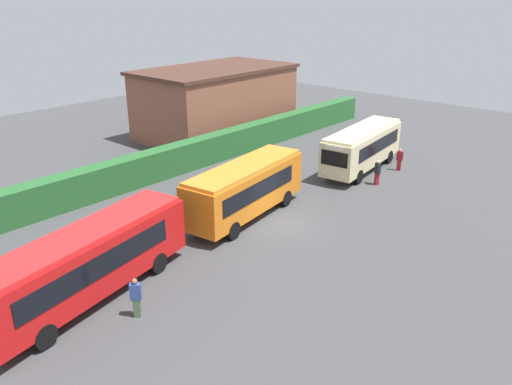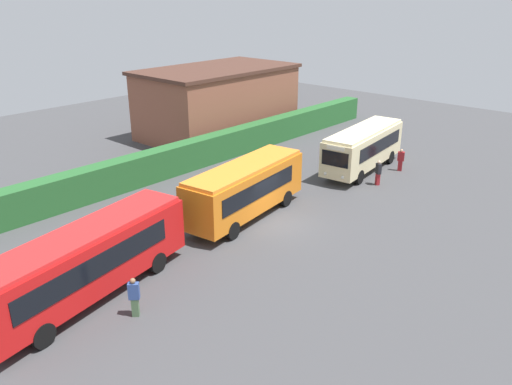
{
  "view_description": "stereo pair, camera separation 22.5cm",
  "coord_description": "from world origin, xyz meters",
  "px_view_note": "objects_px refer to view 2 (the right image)",
  "views": [
    {
      "loc": [
        -21.05,
        -16.96,
        12.62
      ],
      "look_at": [
        -0.2,
        1.54,
        1.57
      ],
      "focal_mm": 36.13,
      "sensor_mm": 36.0,
      "label": 1
    },
    {
      "loc": [
        -20.9,
        -17.12,
        12.62
      ],
      "look_at": [
        -0.2,
        1.54,
        1.57
      ],
      "focal_mm": 36.13,
      "sensor_mm": 36.0,
      "label": 2
    }
  ],
  "objects_px": {
    "bus_cream": "(363,147)",
    "person_left": "(134,296)",
    "bus_red": "(86,260)",
    "person_center": "(378,172)",
    "bus_orange": "(245,187)",
    "person_right": "(401,159)"
  },
  "relations": [
    {
      "from": "bus_cream",
      "to": "person_left",
      "type": "relative_size",
      "value": 5.22
    },
    {
      "from": "bus_red",
      "to": "person_center",
      "type": "xyz_separation_m",
      "value": [
        20.86,
        -2.26,
        -0.93
      ]
    },
    {
      "from": "person_center",
      "to": "bus_red",
      "type": "bearing_deg",
      "value": -154.11
    },
    {
      "from": "bus_orange",
      "to": "bus_cream",
      "type": "bearing_deg",
      "value": -10.95
    },
    {
      "from": "person_right",
      "to": "bus_orange",
      "type": "bearing_deg",
      "value": 145.12
    },
    {
      "from": "bus_orange",
      "to": "bus_cream",
      "type": "xyz_separation_m",
      "value": [
        11.96,
        -0.68,
        -0.03
      ]
    },
    {
      "from": "bus_red",
      "to": "bus_orange",
      "type": "bearing_deg",
      "value": -6.61
    },
    {
      "from": "bus_red",
      "to": "person_center",
      "type": "bearing_deg",
      "value": -17.31
    },
    {
      "from": "bus_red",
      "to": "person_left",
      "type": "bearing_deg",
      "value": -89.54
    },
    {
      "from": "bus_orange",
      "to": "person_center",
      "type": "relative_size",
      "value": 5.24
    },
    {
      "from": "bus_red",
      "to": "bus_cream",
      "type": "relative_size",
      "value": 1.16
    },
    {
      "from": "bus_red",
      "to": "person_left",
      "type": "relative_size",
      "value": 6.03
    },
    {
      "from": "bus_red",
      "to": "bus_cream",
      "type": "xyz_separation_m",
      "value": [
        22.82,
        0.18,
        -0.03
      ]
    },
    {
      "from": "bus_red",
      "to": "person_center",
      "type": "relative_size",
      "value": 6.07
    },
    {
      "from": "bus_red",
      "to": "person_right",
      "type": "distance_m",
      "value": 24.73
    },
    {
      "from": "bus_red",
      "to": "person_right",
      "type": "bearing_deg",
      "value": -15.74
    },
    {
      "from": "person_left",
      "to": "person_right",
      "type": "xyz_separation_m",
      "value": [
        24.1,
        0.6,
        -0.06
      ]
    },
    {
      "from": "bus_orange",
      "to": "person_right",
      "type": "distance_m",
      "value": 14.1
    },
    {
      "from": "bus_orange",
      "to": "person_center",
      "type": "bearing_deg",
      "value": -25.02
    },
    {
      "from": "bus_cream",
      "to": "person_right",
      "type": "relative_size",
      "value": 5.54
    },
    {
      "from": "bus_red",
      "to": "bus_orange",
      "type": "height_order",
      "value": "bus_orange"
    },
    {
      "from": "bus_cream",
      "to": "person_left",
      "type": "xyz_separation_m",
      "value": [
        -22.28,
        -2.77,
        -0.89
      ]
    }
  ]
}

